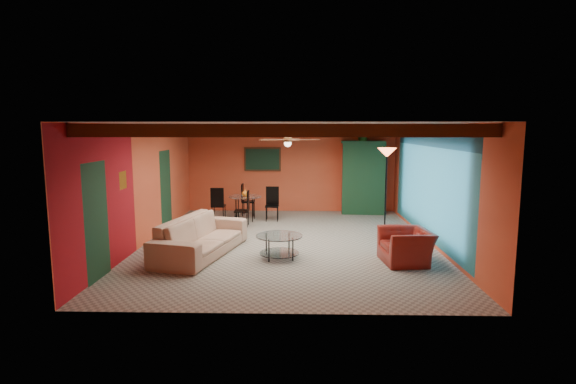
{
  "coord_description": "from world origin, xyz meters",
  "views": [
    {
      "loc": [
        0.27,
        -10.02,
        2.61
      ],
      "look_at": [
        0.0,
        0.2,
        1.15
      ],
      "focal_mm": 27.81,
      "sensor_mm": 36.0,
      "label": 1
    }
  ],
  "objects_px": {
    "sofa": "(202,236)",
    "dining_table": "(245,204)",
    "floor_lamp": "(386,193)",
    "vase": "(245,183)",
    "coffee_table": "(279,246)",
    "potted_plant": "(363,134)",
    "armchair": "(406,246)",
    "armoire": "(362,178)"
  },
  "relations": [
    {
      "from": "sofa",
      "to": "armchair",
      "type": "relative_size",
      "value": 2.62
    },
    {
      "from": "armchair",
      "to": "dining_table",
      "type": "distance_m",
      "value": 5.37
    },
    {
      "from": "armoire",
      "to": "vase",
      "type": "bearing_deg",
      "value": -155.68
    },
    {
      "from": "dining_table",
      "to": "vase",
      "type": "bearing_deg",
      "value": 0.0
    },
    {
      "from": "armchair",
      "to": "vase",
      "type": "xyz_separation_m",
      "value": [
        -3.63,
        3.96,
        0.74
      ]
    },
    {
      "from": "vase",
      "to": "armoire",
      "type": "bearing_deg",
      "value": 19.58
    },
    {
      "from": "armchair",
      "to": "vase",
      "type": "bearing_deg",
      "value": -143.93
    },
    {
      "from": "dining_table",
      "to": "floor_lamp",
      "type": "height_order",
      "value": "floor_lamp"
    },
    {
      "from": "floor_lamp",
      "to": "dining_table",
      "type": "bearing_deg",
      "value": 152.02
    },
    {
      "from": "sofa",
      "to": "dining_table",
      "type": "bearing_deg",
      "value": 5.6
    },
    {
      "from": "floor_lamp",
      "to": "vase",
      "type": "xyz_separation_m",
      "value": [
        -3.6,
        1.91,
        -0.01
      ]
    },
    {
      "from": "sofa",
      "to": "floor_lamp",
      "type": "xyz_separation_m",
      "value": [
        4.09,
        1.57,
        0.7
      ]
    },
    {
      "from": "floor_lamp",
      "to": "potted_plant",
      "type": "relative_size",
      "value": 4.16
    },
    {
      "from": "armchair",
      "to": "armoire",
      "type": "relative_size",
      "value": 0.47
    },
    {
      "from": "dining_table",
      "to": "armoire",
      "type": "distance_m",
      "value": 3.74
    },
    {
      "from": "coffee_table",
      "to": "dining_table",
      "type": "xyz_separation_m",
      "value": [
        -1.14,
        3.71,
        0.24
      ]
    },
    {
      "from": "dining_table",
      "to": "potted_plant",
      "type": "xyz_separation_m",
      "value": [
        3.48,
        1.24,
        1.95
      ]
    },
    {
      "from": "sofa",
      "to": "floor_lamp",
      "type": "height_order",
      "value": "floor_lamp"
    },
    {
      "from": "coffee_table",
      "to": "potted_plant",
      "type": "xyz_separation_m",
      "value": [
        2.34,
        4.95,
        2.19
      ]
    },
    {
      "from": "coffee_table",
      "to": "vase",
      "type": "relative_size",
      "value": 4.68
    },
    {
      "from": "coffee_table",
      "to": "vase",
      "type": "height_order",
      "value": "vase"
    },
    {
      "from": "armchair",
      "to": "potted_plant",
      "type": "xyz_separation_m",
      "value": [
        -0.15,
        5.19,
        2.11
      ]
    },
    {
      "from": "armchair",
      "to": "dining_table",
      "type": "bearing_deg",
      "value": -143.93
    },
    {
      "from": "armoire",
      "to": "dining_table",
      "type": "bearing_deg",
      "value": -155.68
    },
    {
      "from": "armoire",
      "to": "potted_plant",
      "type": "bearing_deg",
      "value": 0.0
    },
    {
      "from": "sofa",
      "to": "vase",
      "type": "distance_m",
      "value": 3.58
    },
    {
      "from": "vase",
      "to": "potted_plant",
      "type": "bearing_deg",
      "value": 19.58
    },
    {
      "from": "dining_table",
      "to": "floor_lamp",
      "type": "xyz_separation_m",
      "value": [
        3.6,
        -1.91,
        0.6
      ]
    },
    {
      "from": "vase",
      "to": "armchair",
      "type": "bearing_deg",
      "value": -47.45
    },
    {
      "from": "sofa",
      "to": "vase",
      "type": "height_order",
      "value": "vase"
    },
    {
      "from": "floor_lamp",
      "to": "vase",
      "type": "distance_m",
      "value": 4.08
    },
    {
      "from": "armchair",
      "to": "dining_table",
      "type": "height_order",
      "value": "dining_table"
    },
    {
      "from": "floor_lamp",
      "to": "vase",
      "type": "relative_size",
      "value": 10.68
    },
    {
      "from": "sofa",
      "to": "armchair",
      "type": "xyz_separation_m",
      "value": [
        4.12,
        -0.48,
        -0.06
      ]
    },
    {
      "from": "coffee_table",
      "to": "potted_plant",
      "type": "bearing_deg",
      "value": 64.7
    },
    {
      "from": "sofa",
      "to": "armoire",
      "type": "xyz_separation_m",
      "value": [
        3.97,
        4.72,
        0.7
      ]
    },
    {
      "from": "coffee_table",
      "to": "dining_table",
      "type": "height_order",
      "value": "dining_table"
    },
    {
      "from": "potted_plant",
      "to": "armchair",
      "type": "bearing_deg",
      "value": -88.32
    },
    {
      "from": "armchair",
      "to": "coffee_table",
      "type": "distance_m",
      "value": 2.5
    },
    {
      "from": "dining_table",
      "to": "coffee_table",
      "type": "bearing_deg",
      "value": -72.92
    },
    {
      "from": "floor_lamp",
      "to": "vase",
      "type": "bearing_deg",
      "value": 152.02
    },
    {
      "from": "vase",
      "to": "dining_table",
      "type": "bearing_deg",
      "value": 180.0
    }
  ]
}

